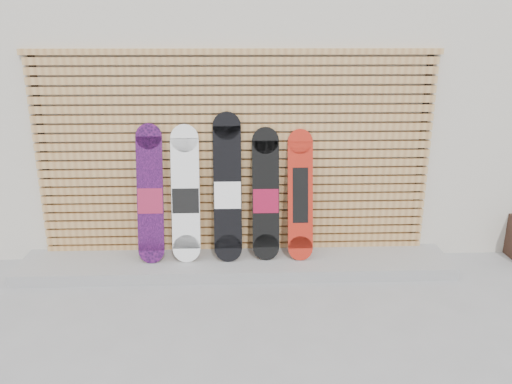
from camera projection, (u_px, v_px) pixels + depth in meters
ground at (252, 300)px, 4.77m from camera, size 80.00×80.00×0.00m
building at (278, 78)px, 7.58m from camera, size 12.00×5.00×3.60m
concrete_step at (236, 264)px, 5.39m from camera, size 4.60×0.70×0.12m
slat_wall at (235, 154)px, 5.32m from camera, size 4.26×0.08×2.29m
snowboard_0 at (150, 195)px, 5.21m from camera, size 0.27×0.36×1.44m
snowboard_1 at (186, 195)px, 5.23m from camera, size 0.29×0.34×1.43m
snowboard_2 at (228, 189)px, 5.22m from camera, size 0.29×0.35×1.55m
snowboard_3 at (266, 195)px, 5.27m from camera, size 0.28×0.32×1.39m
snowboard_4 at (300, 195)px, 5.28m from camera, size 0.26×0.34×1.37m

